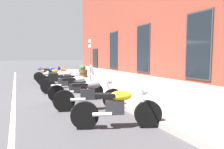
{
  "coord_description": "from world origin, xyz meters",
  "views": [
    {
      "loc": [
        9.41,
        -3.05,
        1.74
      ],
      "look_at": [
        1.14,
        0.75,
        0.9
      ],
      "focal_mm": 33.38,
      "sensor_mm": 36.0,
      "label": 1
    }
  ],
  "objects_px": {
    "motorcycle_silver_touring": "(73,86)",
    "parking_sign": "(90,55)",
    "motorcycle_orange_sport": "(55,75)",
    "motorcycle_white_sport": "(61,78)",
    "motorcycle_grey_naked": "(90,95)",
    "barrel_planter": "(83,72)",
    "motorcycle_black_naked": "(65,83)",
    "motorcycle_yellow_naked": "(118,108)",
    "motorcycle_blue_sport": "(51,73)"
  },
  "relations": [
    {
      "from": "motorcycle_silver_touring",
      "to": "motorcycle_grey_naked",
      "type": "height_order",
      "value": "motorcycle_silver_touring"
    },
    {
      "from": "parking_sign",
      "to": "barrel_planter",
      "type": "bearing_deg",
      "value": 170.0
    },
    {
      "from": "motorcycle_grey_naked",
      "to": "motorcycle_yellow_naked",
      "type": "relative_size",
      "value": 1.05
    },
    {
      "from": "motorcycle_blue_sport",
      "to": "barrel_planter",
      "type": "distance_m",
      "value": 2.3
    },
    {
      "from": "parking_sign",
      "to": "barrel_planter",
      "type": "xyz_separation_m",
      "value": [
        -3.41,
        0.6,
        -1.24
      ]
    },
    {
      "from": "motorcycle_black_naked",
      "to": "parking_sign",
      "type": "distance_m",
      "value": 2.8
    },
    {
      "from": "motorcycle_black_naked",
      "to": "motorcycle_silver_touring",
      "type": "distance_m",
      "value": 1.7
    },
    {
      "from": "motorcycle_white_sport",
      "to": "barrel_planter",
      "type": "height_order",
      "value": "barrel_planter"
    },
    {
      "from": "motorcycle_black_naked",
      "to": "motorcycle_grey_naked",
      "type": "height_order",
      "value": "motorcycle_grey_naked"
    },
    {
      "from": "motorcycle_blue_sport",
      "to": "motorcycle_orange_sport",
      "type": "bearing_deg",
      "value": -1.11
    },
    {
      "from": "motorcycle_orange_sport",
      "to": "parking_sign",
      "type": "distance_m",
      "value": 2.64
    },
    {
      "from": "motorcycle_blue_sport",
      "to": "motorcycle_grey_naked",
      "type": "bearing_deg",
      "value": -0.26
    },
    {
      "from": "motorcycle_blue_sport",
      "to": "motorcycle_black_naked",
      "type": "relative_size",
      "value": 0.99
    },
    {
      "from": "motorcycle_blue_sport",
      "to": "motorcycle_silver_touring",
      "type": "height_order",
      "value": "motorcycle_silver_touring"
    },
    {
      "from": "barrel_planter",
      "to": "motorcycle_yellow_naked",
      "type": "bearing_deg",
      "value": -12.3
    },
    {
      "from": "motorcycle_orange_sport",
      "to": "motorcycle_white_sport",
      "type": "height_order",
      "value": "motorcycle_orange_sport"
    },
    {
      "from": "motorcycle_blue_sport",
      "to": "motorcycle_orange_sport",
      "type": "distance_m",
      "value": 1.49
    },
    {
      "from": "motorcycle_black_naked",
      "to": "barrel_planter",
      "type": "relative_size",
      "value": 2.29
    },
    {
      "from": "motorcycle_black_naked",
      "to": "motorcycle_grey_naked",
      "type": "distance_m",
      "value": 3.31
    },
    {
      "from": "motorcycle_silver_touring",
      "to": "motorcycle_yellow_naked",
      "type": "relative_size",
      "value": 1.02
    },
    {
      "from": "motorcycle_blue_sport",
      "to": "parking_sign",
      "type": "distance_m",
      "value": 3.73
    },
    {
      "from": "motorcycle_silver_touring",
      "to": "motorcycle_yellow_naked",
      "type": "bearing_deg",
      "value": 3.3
    },
    {
      "from": "motorcycle_blue_sport",
      "to": "parking_sign",
      "type": "bearing_deg",
      "value": 28.34
    },
    {
      "from": "motorcycle_grey_naked",
      "to": "barrel_planter",
      "type": "distance_m",
      "value": 8.74
    },
    {
      "from": "motorcycle_orange_sport",
      "to": "motorcycle_yellow_naked",
      "type": "height_order",
      "value": "motorcycle_orange_sport"
    },
    {
      "from": "motorcycle_orange_sport",
      "to": "barrel_planter",
      "type": "height_order",
      "value": "barrel_planter"
    },
    {
      "from": "motorcycle_white_sport",
      "to": "motorcycle_grey_naked",
      "type": "bearing_deg",
      "value": -0.54
    },
    {
      "from": "motorcycle_black_naked",
      "to": "parking_sign",
      "type": "relative_size",
      "value": 0.83
    },
    {
      "from": "motorcycle_white_sport",
      "to": "motorcycle_yellow_naked",
      "type": "height_order",
      "value": "motorcycle_white_sport"
    },
    {
      "from": "motorcycle_silver_touring",
      "to": "motorcycle_yellow_naked",
      "type": "distance_m",
      "value": 3.45
    },
    {
      "from": "motorcycle_white_sport",
      "to": "barrel_planter",
      "type": "relative_size",
      "value": 2.25
    },
    {
      "from": "motorcycle_blue_sport",
      "to": "motorcycle_yellow_naked",
      "type": "distance_m",
      "value": 9.97
    },
    {
      "from": "motorcycle_white_sport",
      "to": "motorcycle_yellow_naked",
      "type": "distance_m",
      "value": 6.77
    },
    {
      "from": "motorcycle_black_naked",
      "to": "motorcycle_silver_touring",
      "type": "relative_size",
      "value": 0.98
    },
    {
      "from": "motorcycle_white_sport",
      "to": "motorcycle_black_naked",
      "type": "distance_m",
      "value": 1.63
    },
    {
      "from": "motorcycle_black_naked",
      "to": "parking_sign",
      "type": "xyz_separation_m",
      "value": [
        -1.71,
        1.8,
        1.28
      ]
    },
    {
      "from": "motorcycle_blue_sport",
      "to": "motorcycle_orange_sport",
      "type": "relative_size",
      "value": 1.06
    },
    {
      "from": "motorcycle_silver_touring",
      "to": "motorcycle_grey_naked",
      "type": "xyz_separation_m",
      "value": [
        1.61,
        0.12,
        -0.08
      ]
    },
    {
      "from": "motorcycle_black_naked",
      "to": "motorcycle_orange_sport",
      "type": "bearing_deg",
      "value": 178.31
    },
    {
      "from": "motorcycle_orange_sport",
      "to": "motorcycle_yellow_naked",
      "type": "bearing_deg",
      "value": 0.48
    },
    {
      "from": "motorcycle_silver_touring",
      "to": "parking_sign",
      "type": "height_order",
      "value": "parking_sign"
    },
    {
      "from": "motorcycle_white_sport",
      "to": "motorcycle_silver_touring",
      "type": "height_order",
      "value": "motorcycle_silver_touring"
    },
    {
      "from": "motorcycle_silver_touring",
      "to": "barrel_planter",
      "type": "distance_m",
      "value": 7.24
    },
    {
      "from": "motorcycle_orange_sport",
      "to": "motorcycle_grey_naked",
      "type": "xyz_separation_m",
      "value": [
        6.64,
        -0.01,
        -0.07
      ]
    },
    {
      "from": "motorcycle_yellow_naked",
      "to": "motorcycle_white_sport",
      "type": "bearing_deg",
      "value": -179.73
    },
    {
      "from": "motorcycle_orange_sport",
      "to": "motorcycle_black_naked",
      "type": "bearing_deg",
      "value": -1.69
    },
    {
      "from": "parking_sign",
      "to": "motorcycle_black_naked",
      "type": "bearing_deg",
      "value": -46.49
    },
    {
      "from": "motorcycle_orange_sport",
      "to": "motorcycle_grey_naked",
      "type": "height_order",
      "value": "motorcycle_orange_sport"
    },
    {
      "from": "motorcycle_yellow_naked",
      "to": "motorcycle_black_naked",
      "type": "bearing_deg",
      "value": -178.12
    },
    {
      "from": "motorcycle_orange_sport",
      "to": "motorcycle_silver_touring",
      "type": "height_order",
      "value": "motorcycle_silver_touring"
    }
  ]
}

